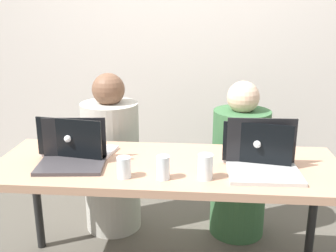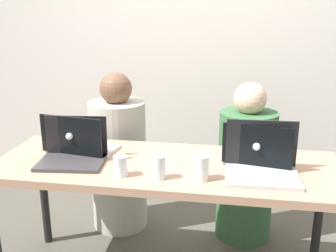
# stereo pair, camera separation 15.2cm
# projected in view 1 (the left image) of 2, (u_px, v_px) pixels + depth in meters

# --- Properties ---
(back_wall) EXTENTS (4.59, 0.10, 2.59)m
(back_wall) POSITION_uv_depth(u_px,v_px,m) (182.00, 32.00, 3.10)
(back_wall) COLOR silver
(back_wall) RESTS_ON ground
(desk) EXTENTS (1.77, 0.63, 0.71)m
(desk) POSITION_uv_depth(u_px,v_px,m) (167.00, 175.00, 2.02)
(desk) COLOR tan
(desk) RESTS_ON ground
(person_on_left) EXTENTS (0.40, 0.40, 1.08)m
(person_on_left) POSITION_uv_depth(u_px,v_px,m) (112.00, 162.00, 2.64)
(person_on_left) COLOR #B0AEA3
(person_on_left) RESTS_ON ground
(person_on_right) EXTENTS (0.43, 0.43, 1.04)m
(person_on_right) POSITION_uv_depth(u_px,v_px,m) (239.00, 168.00, 2.58)
(person_on_right) COLOR #36623A
(person_on_right) RESTS_ON ground
(laptop_front_left) EXTENTS (0.35, 0.28, 0.22)m
(laptop_front_left) POSITION_uv_depth(u_px,v_px,m) (72.00, 155.00, 1.97)
(laptop_front_left) COLOR #3B383B
(laptop_front_left) RESTS_ON desk
(laptop_front_right) EXTENTS (0.35, 0.29, 0.25)m
(laptop_front_right) POSITION_uv_depth(u_px,v_px,m) (263.00, 161.00, 1.88)
(laptop_front_right) COLOR #B6B7B4
(laptop_front_right) RESTS_ON desk
(laptop_back_left) EXTENTS (0.39, 0.29, 0.22)m
(laptop_back_left) POSITION_uv_depth(u_px,v_px,m) (77.00, 147.00, 2.10)
(laptop_back_left) COLOR silver
(laptop_back_left) RESTS_ON desk
(laptop_back_right) EXTENTS (0.37, 0.29, 0.22)m
(laptop_back_right) POSITION_uv_depth(u_px,v_px,m) (257.00, 152.00, 2.02)
(laptop_back_right) COLOR #AEB1B9
(laptop_back_right) RESTS_ON desk
(water_glass_left) EXTENTS (0.07, 0.07, 0.10)m
(water_glass_left) POSITION_uv_depth(u_px,v_px,m) (124.00, 169.00, 1.82)
(water_glass_left) COLOR silver
(water_glass_left) RESTS_ON desk
(water_glass_right) EXTENTS (0.07, 0.07, 0.12)m
(water_glass_right) POSITION_uv_depth(u_px,v_px,m) (205.00, 168.00, 1.81)
(water_glass_right) COLOR white
(water_glass_right) RESTS_ON desk
(water_glass_center) EXTENTS (0.06, 0.06, 0.11)m
(water_glass_center) POSITION_uv_depth(u_px,v_px,m) (164.00, 169.00, 1.81)
(water_glass_center) COLOR silver
(water_glass_center) RESTS_ON desk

